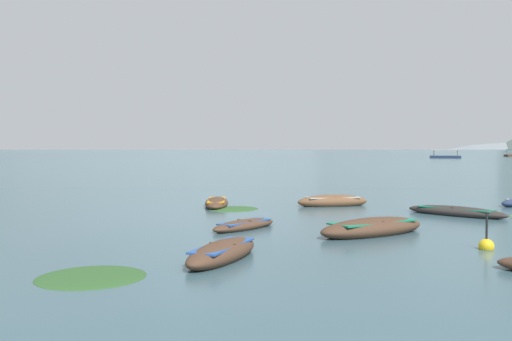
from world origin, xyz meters
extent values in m
plane|color=#385660|center=(0.00, 1500.00, 0.00)|extent=(6000.00, 6000.00, 0.00)
cone|color=slate|center=(-273.00, 1680.66, 270.13)|extent=(1332.14, 1332.14, 540.26)
cone|color=slate|center=(521.32, 1820.15, 233.72)|extent=(1690.59, 1690.59, 467.44)
ellipsoid|color=brown|center=(0.34, 22.57, 0.21)|extent=(3.75, 2.03, 0.69)
cube|color=#B7B2A3|center=(0.34, 22.57, 0.41)|extent=(2.70, 1.46, 0.05)
cube|color=brown|center=(0.34, 22.57, 0.46)|extent=(0.28, 0.79, 0.04)
ellipsoid|color=#4C3323|center=(-3.92, 9.31, 0.18)|extent=(2.14, 3.69, 0.59)
cube|color=#28519E|center=(-3.92, 9.31, 0.35)|extent=(1.54, 2.66, 0.05)
cube|color=#4C3323|center=(-3.92, 9.31, 0.40)|extent=(0.69, 0.31, 0.04)
ellipsoid|color=#4C3323|center=(0.65, 13.59, 0.20)|extent=(4.36, 3.65, 0.68)
cube|color=#197A56|center=(0.65, 13.59, 0.41)|extent=(3.14, 2.63, 0.05)
cube|color=#4C3323|center=(0.65, 13.59, 0.46)|extent=(0.62, 0.84, 0.04)
ellipsoid|color=#2D2826|center=(5.08, 18.81, 0.15)|extent=(3.85, 3.77, 0.49)
cube|color=#197A56|center=(5.08, 18.81, 0.29)|extent=(2.78, 2.71, 0.05)
cube|color=#2D2826|center=(5.08, 18.81, 0.34)|extent=(0.56, 0.57, 0.04)
ellipsoid|color=#4C3323|center=(-3.62, 14.70, 0.12)|extent=(2.58, 3.03, 0.41)
cube|color=#28519E|center=(-3.62, 14.70, 0.24)|extent=(1.86, 2.18, 0.05)
cube|color=#4C3323|center=(-3.62, 14.70, 0.29)|extent=(0.52, 0.42, 0.04)
ellipsoid|color=#4C3323|center=(-5.32, 22.26, 0.15)|extent=(1.36, 4.28, 0.51)
cube|color=orange|center=(-5.32, 22.26, 0.31)|extent=(0.98, 3.08, 0.05)
cube|color=#4C3323|center=(-5.32, 22.26, 0.36)|extent=(0.76, 0.12, 0.04)
cylinder|color=#4C4742|center=(74.75, 177.43, 1.40)|extent=(0.10, 0.10, 1.80)
cylinder|color=#4C4742|center=(74.59, 179.64, 1.40)|extent=(0.10, 0.10, 1.80)
cube|color=navy|center=(45.34, 149.59, 0.27)|extent=(8.56, 5.52, 0.90)
cylinder|color=#4C4742|center=(42.09, 149.63, 1.40)|extent=(0.10, 0.10, 1.80)
cylinder|color=#4C4742|center=(42.85, 151.69, 1.40)|extent=(0.10, 0.10, 1.80)
cylinder|color=#4C4742|center=(47.83, 147.49, 1.40)|extent=(0.10, 0.10, 1.80)
cylinder|color=#4C4742|center=(48.60, 149.54, 1.40)|extent=(0.10, 0.10, 1.80)
cube|color=beige|center=(45.34, 149.59, 2.29)|extent=(7.19, 4.64, 0.12)
sphere|color=yellow|center=(3.32, 10.91, 0.09)|extent=(0.43, 0.43, 0.43)
cylinder|color=black|center=(3.32, 10.91, 0.56)|extent=(0.06, 0.06, 0.95)
ellipsoid|color=#2D5628|center=(-6.62, 7.29, 0.00)|extent=(3.34, 3.33, 0.14)
ellipsoid|color=#2D5628|center=(-4.40, 20.93, 0.00)|extent=(3.18, 3.27, 0.14)
camera|label=1|loc=(-2.72, -4.72, 2.83)|focal=39.22mm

